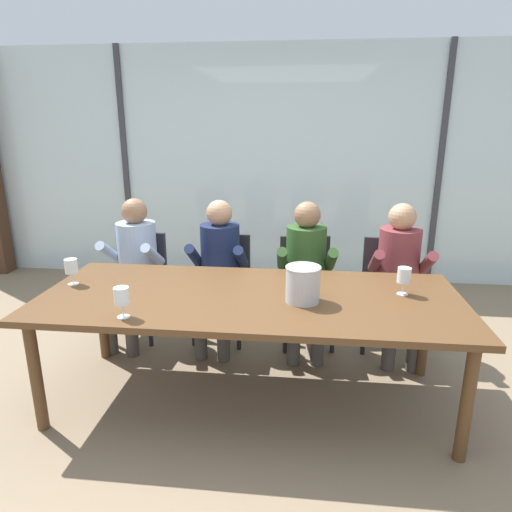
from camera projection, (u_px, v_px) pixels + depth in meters
The scene contains 18 objects.
ground at pixel (264, 332), 3.96m from camera, with size 14.00×14.00×0.00m, color #847056.
window_glass_panel at pixel (277, 167), 5.04m from camera, with size 7.81×0.03×2.60m, color silver.
window_mullion_left at pixel (126, 166), 5.21m from camera, with size 0.06×0.06×2.60m, color #38383D.
window_mullion_right at pixel (439, 169), 4.84m from camera, with size 0.06×0.06×2.60m, color #38383D.
hillside_vineyard at pixel (289, 172), 8.62m from camera, with size 13.81×2.40×1.75m, color #568942.
dining_table at pixel (250, 304), 2.81m from camera, with size 2.61×1.08×0.74m.
chair_near_curtain at pixel (140, 276), 3.88m from camera, with size 0.46×0.46×0.87m.
chair_left_of_center at pixel (224, 278), 3.82m from camera, with size 0.47×0.47×0.87m.
chair_center at pixel (306, 281), 3.74m from camera, with size 0.49×0.49×0.87m.
chair_right_of_center at pixel (388, 284), 3.68m from camera, with size 0.47×0.47×0.87m.
person_pale_blue_shirt at pixel (134, 261), 3.70m from camera, with size 0.48×0.63×1.19m.
person_navy_polo at pixel (219, 264), 3.63m from camera, with size 0.46×0.61×1.19m.
person_olive_shirt at pixel (306, 267), 3.55m from camera, with size 0.47×0.62×1.19m.
person_maroon_top at pixel (400, 270), 3.48m from camera, with size 0.46×0.61×1.19m.
ice_bucket_primary at pixel (303, 283), 2.66m from camera, with size 0.21×0.21×0.22m.
wine_glass_by_left_taster at pixel (122, 297), 2.44m from camera, with size 0.08×0.08×0.17m.
wine_glass_near_bucket at pixel (404, 276), 2.77m from camera, with size 0.08×0.08×0.17m.
wine_glass_center_pour at pixel (71, 267), 2.95m from camera, with size 0.08×0.08×0.17m.
Camera 1 is at (0.32, -2.59, 1.77)m, focal length 31.48 mm.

